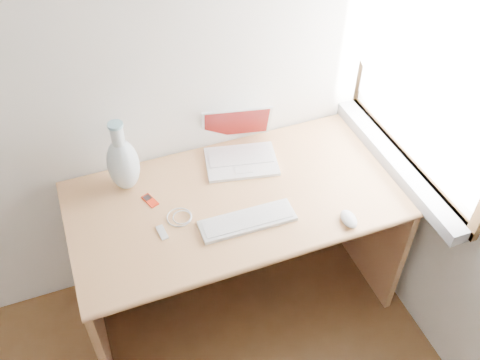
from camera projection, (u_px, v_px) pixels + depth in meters
name	position (u px, v px, depth m)	size (l,w,h in m)	color
window	(427.00, 67.00, 2.07)	(0.11, 0.99, 1.10)	white
desk	(231.00, 216.00, 2.50)	(1.44, 0.72, 0.76)	tan
laptop	(238.00, 149.00, 2.44)	(0.36, 0.33, 0.22)	white
external_keyboard	(248.00, 221.00, 2.18)	(0.40, 0.13, 0.02)	white
mouse	(349.00, 219.00, 2.17)	(0.06, 0.10, 0.04)	white
ipod	(150.00, 200.00, 2.27)	(0.06, 0.09, 0.01)	red
cable_coil	(179.00, 217.00, 2.20)	(0.11, 0.11, 0.01)	white
remote	(162.00, 232.00, 2.14)	(0.03, 0.08, 0.01)	white
vase	(123.00, 163.00, 2.24)	(0.14, 0.14, 0.35)	silver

